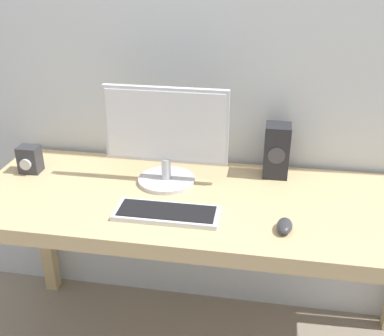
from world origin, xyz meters
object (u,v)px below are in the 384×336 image
at_px(speaker_right, 277,151).
at_px(audio_controller, 30,159).
at_px(mouse, 285,226).
at_px(keyboard_primary, 167,213).
at_px(desk, 205,216).
at_px(monitor, 166,135).

height_order(speaker_right, audio_controller, speaker_right).
bearing_deg(audio_controller, mouse, -14.43).
xyz_separation_m(keyboard_primary, mouse, (0.40, -0.03, 0.01)).
relative_size(mouse, audio_controller, 0.81).
bearing_deg(keyboard_primary, speaker_right, 45.85).
relative_size(desk, monitor, 3.69).
height_order(desk, monitor, monitor).
bearing_deg(mouse, keyboard_primary, -178.74).
bearing_deg(audio_controller, speaker_right, 7.93).
bearing_deg(monitor, keyboard_primary, -77.63).
xyz_separation_m(monitor, mouse, (0.45, -0.28, -0.18)).
bearing_deg(speaker_right, monitor, -163.57).
bearing_deg(keyboard_primary, audio_controller, 159.09).
height_order(mouse, audio_controller, audio_controller).
distance_m(keyboard_primary, speaker_right, 0.53).
distance_m(monitor, mouse, 0.56).
relative_size(desk, mouse, 19.39).
relative_size(speaker_right, audio_controller, 1.95).
relative_size(desk, speaker_right, 8.08).
distance_m(monitor, keyboard_primary, 0.32).
bearing_deg(speaker_right, keyboard_primary, -134.15).
bearing_deg(monitor, speaker_right, 16.43).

